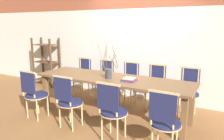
# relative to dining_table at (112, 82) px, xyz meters

# --- Properties ---
(ground_plane) EXTENTS (16.00, 16.00, 0.00)m
(ground_plane) POSITION_rel_dining_table_xyz_m (0.00, 0.00, -0.69)
(ground_plane) COLOR olive
(wall_rear) EXTENTS (12.00, 0.06, 3.20)m
(wall_rear) POSITION_rel_dining_table_xyz_m (0.00, 1.32, 0.91)
(wall_rear) COLOR silver
(wall_rear) RESTS_ON ground_plane
(dining_table) EXTENTS (3.04, 0.87, 0.78)m
(dining_table) POSITION_rel_dining_table_xyz_m (0.00, 0.00, 0.00)
(dining_table) COLOR brown
(dining_table) RESTS_ON ground_plane
(chair_near_leftend) EXTENTS (0.44, 0.44, 0.95)m
(chair_near_leftend) POSITION_rel_dining_table_xyz_m (-1.24, -0.79, -0.18)
(chair_near_leftend) COLOR #1E234C
(chair_near_leftend) RESTS_ON ground_plane
(chair_near_left) EXTENTS (0.44, 0.44, 0.95)m
(chair_near_left) POSITION_rel_dining_table_xyz_m (-0.41, -0.79, -0.18)
(chair_near_left) COLOR #1E234C
(chair_near_left) RESTS_ON ground_plane
(chair_near_center) EXTENTS (0.44, 0.44, 0.95)m
(chair_near_center) POSITION_rel_dining_table_xyz_m (0.44, -0.79, -0.18)
(chair_near_center) COLOR #1E234C
(chair_near_center) RESTS_ON ground_plane
(chair_near_right) EXTENTS (0.44, 0.44, 0.95)m
(chair_near_right) POSITION_rel_dining_table_xyz_m (1.24, -0.79, -0.18)
(chair_near_right) COLOR #1E234C
(chair_near_right) RESTS_ON ground_plane
(chair_far_leftend) EXTENTS (0.44, 0.44, 0.95)m
(chair_far_leftend) POSITION_rel_dining_table_xyz_m (-1.29, 0.79, -0.18)
(chair_far_leftend) COLOR #1E234C
(chair_far_leftend) RESTS_ON ground_plane
(chair_far_left) EXTENTS (0.44, 0.44, 0.95)m
(chair_far_left) POSITION_rel_dining_table_xyz_m (-0.65, 0.79, -0.18)
(chair_far_left) COLOR #1E234C
(chair_far_left) RESTS_ON ground_plane
(chair_far_center) EXTENTS (0.44, 0.44, 0.95)m
(chair_far_center) POSITION_rel_dining_table_xyz_m (-0.01, 0.79, -0.18)
(chair_far_center) COLOR #1E234C
(chair_far_center) RESTS_ON ground_plane
(chair_far_right) EXTENTS (0.44, 0.44, 0.95)m
(chair_far_right) POSITION_rel_dining_table_xyz_m (0.60, 0.79, -0.18)
(chair_far_right) COLOR #1E234C
(chair_far_right) RESTS_ON ground_plane
(chair_far_rightend) EXTENTS (0.44, 0.44, 0.95)m
(chair_far_rightend) POSITION_rel_dining_table_xyz_m (1.27, 0.79, -0.18)
(chair_far_rightend) COLOR #1E234C
(chair_far_rightend) RESTS_ON ground_plane
(vase_centerpiece) EXTENTS (0.36, 0.36, 0.67)m
(vase_centerpiece) POSITION_rel_dining_table_xyz_m (-0.04, -0.07, 0.20)
(vase_centerpiece) COLOR #33383D
(vase_centerpiece) RESTS_ON dining_table
(book_stack) EXTENTS (0.26, 0.20, 0.06)m
(book_stack) POSITION_rel_dining_table_xyz_m (0.39, -0.07, 0.12)
(book_stack) COLOR #234C8C
(book_stack) RESTS_ON dining_table
(shelving_rack) EXTENTS (0.74, 0.41, 1.39)m
(shelving_rack) POSITION_rel_dining_table_xyz_m (-2.77, 1.05, 0.00)
(shelving_rack) COLOR #513823
(shelving_rack) RESTS_ON ground_plane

